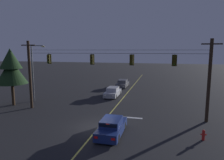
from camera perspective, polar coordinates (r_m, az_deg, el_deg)
ground_plane at (r=18.65m, az=-3.73°, el=-13.20°), size 180.00×180.00×0.00m
lane_centre_stripe at (r=27.75m, az=2.53°, el=-5.87°), size 0.14×60.00×0.01m
stop_bar_paint at (r=21.19m, az=4.00°, el=-10.48°), size 3.40×0.36×0.01m
signal_span_assembly at (r=21.21m, az=-0.66°, el=1.03°), size 21.18×0.32×7.94m
traffic_light_leftmost at (r=23.86m, az=-17.52°, el=5.71°), size 0.48×0.41×1.22m
traffic_light_left_inner at (r=21.63m, az=-5.77°, el=5.81°), size 0.48×0.41×1.22m
traffic_light_centre at (r=20.57m, az=5.59°, el=5.68°), size 0.48×0.41×1.22m
traffic_light_right_inner at (r=20.38m, az=17.32°, el=5.31°), size 0.48×0.41×1.22m
car_waiting_near_lane at (r=16.91m, az=-0.10°, el=-13.17°), size 1.80×4.33×1.39m
car_oncoming_lead at (r=30.11m, az=0.19°, el=-3.46°), size 1.80×4.42×1.39m
car_oncoming_trailing at (r=37.63m, az=3.01°, el=-1.05°), size 1.80×4.42×1.39m
street_lamp_corner at (r=28.57m, az=-21.11°, el=3.30°), size 2.11×0.30×7.57m
tree_verge_far at (r=27.60m, az=-26.73°, el=3.05°), size 3.79×3.79×7.10m
fire_hydrant at (r=17.51m, az=24.52°, el=-13.92°), size 0.44×0.22×0.84m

